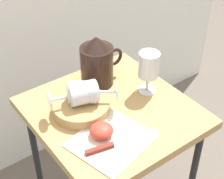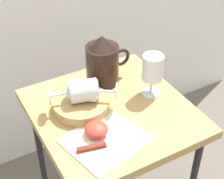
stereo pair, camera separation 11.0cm
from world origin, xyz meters
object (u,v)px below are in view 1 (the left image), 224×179
at_px(basket_tray, 81,107).
at_px(wine_glass_tipped_far, 82,93).
at_px(apple_half_left, 101,131).
at_px(pitcher, 97,65).
at_px(wine_glass_tipped_near, 84,92).
at_px(wine_glass_upright, 149,67).
at_px(knife, 112,145).
at_px(table, 112,126).

height_order(basket_tray, wine_glass_tipped_far, wine_glass_tipped_far).
bearing_deg(basket_tray, apple_half_left, -95.42).
distance_m(pitcher, wine_glass_tipped_near, 0.15).
distance_m(wine_glass_upright, apple_half_left, 0.28).
xyz_separation_m(pitcher, knife, (-0.15, -0.28, -0.07)).
xyz_separation_m(wine_glass_tipped_near, wine_glass_tipped_far, (-0.01, -0.00, 0.00)).
bearing_deg(table, basket_tray, 149.55).
distance_m(pitcher, apple_half_left, 0.28).
relative_size(table, pitcher, 3.71).
relative_size(wine_glass_upright, apple_half_left, 2.14).
bearing_deg(knife, table, 53.46).
bearing_deg(wine_glass_tipped_far, wine_glass_tipped_near, 1.77).
xyz_separation_m(pitcher, apple_half_left, (-0.14, -0.23, -0.05)).
distance_m(wine_glass_tipped_far, apple_half_left, 0.14).
height_order(wine_glass_upright, apple_half_left, wine_glass_upright).
bearing_deg(pitcher, wine_glass_tipped_far, -141.97).
relative_size(basket_tray, wine_glass_upright, 1.21).
distance_m(basket_tray, pitcher, 0.17).
bearing_deg(pitcher, table, -107.36).
xyz_separation_m(wine_glass_upright, apple_half_left, (-0.25, -0.09, -0.07)).
xyz_separation_m(wine_glass_tipped_near, apple_half_left, (-0.03, -0.13, -0.05)).
height_order(wine_glass_tipped_near, wine_glass_tipped_far, same).
height_order(wine_glass_upright, wine_glass_tipped_far, wine_glass_upright).
height_order(wine_glass_tipped_far, knife, wine_glass_tipped_far).
distance_m(wine_glass_upright, knife, 0.31).
xyz_separation_m(wine_glass_tipped_far, knife, (-0.02, -0.18, -0.06)).
bearing_deg(apple_half_left, knife, -91.88).
bearing_deg(wine_glass_upright, wine_glass_tipped_near, 169.48).
bearing_deg(wine_glass_upright, apple_half_left, -160.71).
bearing_deg(table, wine_glass_tipped_far, 148.30).
distance_m(table, wine_glass_tipped_far, 0.17).
distance_m(wine_glass_upright, wine_glass_tipped_near, 0.23).
height_order(basket_tray, pitcher, pitcher).
height_order(pitcher, knife, pitcher).
bearing_deg(knife, wine_glass_tipped_near, 80.86).
distance_m(basket_tray, wine_glass_tipped_far, 0.05).
relative_size(pitcher, knife, 0.80).
height_order(pitcher, wine_glass_tipped_far, pitcher).
bearing_deg(wine_glass_tipped_far, knife, -96.01).
bearing_deg(pitcher, knife, -117.30).
relative_size(wine_glass_upright, wine_glass_tipped_near, 0.93).
relative_size(wine_glass_tipped_far, apple_half_left, 2.35).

